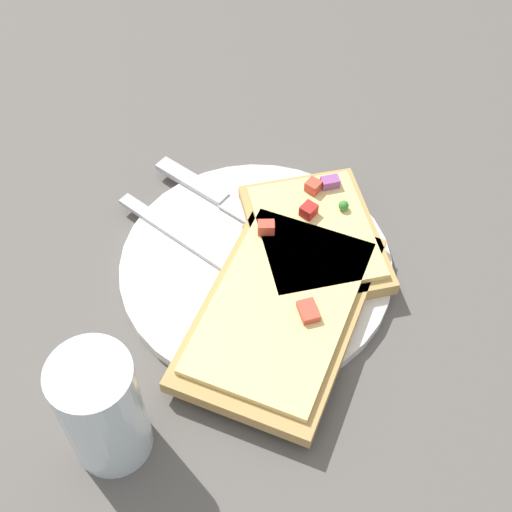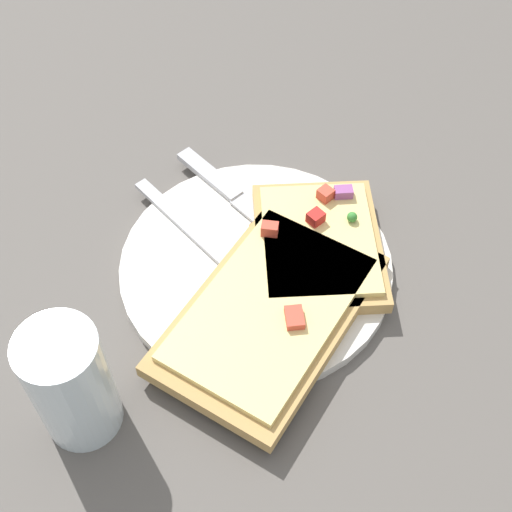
{
  "view_description": "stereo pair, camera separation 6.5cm",
  "coord_description": "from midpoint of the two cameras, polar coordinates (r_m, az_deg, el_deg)",
  "views": [
    {
      "loc": [
        -0.09,
        -0.38,
        0.54
      ],
      "look_at": [
        0.0,
        0.0,
        0.02
      ],
      "focal_mm": 50.0,
      "sensor_mm": 36.0,
      "label": 1
    },
    {
      "loc": [
        -0.03,
        -0.39,
        0.54
      ],
      "look_at": [
        0.0,
        0.0,
        0.02
      ],
      "focal_mm": 50.0,
      "sensor_mm": 36.0,
      "label": 2
    }
  ],
  "objects": [
    {
      "name": "pizza_slice_main",
      "position": [
        0.62,
        4.13,
        -4.72
      ],
      "size": [
        0.23,
        0.25,
        0.03
      ],
      "rotation": [
        0.0,
        0.0,
        0.95
      ],
      "color": "tan",
      "rests_on": "plate"
    },
    {
      "name": "knife",
      "position": [
        0.7,
        1.64,
        4.12
      ],
      "size": [
        0.15,
        0.19,
        0.01
      ],
      "rotation": [
        0.0,
        0.0,
        5.39
      ],
      "color": "#B7B7BC",
      "rests_on": "plate"
    },
    {
      "name": "plate",
      "position": [
        0.66,
        2.8,
        -1.02
      ],
      "size": [
        0.25,
        0.25,
        0.01
      ],
      "color": "silver",
      "rests_on": "ground"
    },
    {
      "name": "fork",
      "position": [
        0.66,
        -0.13,
        -0.22
      ],
      "size": [
        0.15,
        0.19,
        0.01
      ],
      "rotation": [
        0.0,
        0.0,
        5.37
      ],
      "color": "#B7B7BC",
      "rests_on": "plate"
    },
    {
      "name": "pizza_slice_corner",
      "position": [
        0.66,
        7.83,
        0.84
      ],
      "size": [
        0.12,
        0.15,
        0.03
      ],
      "rotation": [
        0.0,
        0.0,
        4.7
      ],
      "color": "tan",
      "rests_on": "plate"
    },
    {
      "name": "drinking_glass",
      "position": [
        0.55,
        -11.31,
        -10.27
      ],
      "size": [
        0.06,
        0.06,
        0.12
      ],
      "color": "silver",
      "rests_on": "ground"
    },
    {
      "name": "ground_plane",
      "position": [
        0.67,
        2.78,
        -1.32
      ],
      "size": [
        4.0,
        4.0,
        0.0
      ],
      "primitive_type": "plane",
      "color": "#56514C"
    },
    {
      "name": "crumb_scatter",
      "position": [
        0.67,
        3.35,
        1.56
      ],
      "size": [
        0.04,
        0.05,
        0.01
      ],
      "color": "#B68D46",
      "rests_on": "plate"
    }
  ]
}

